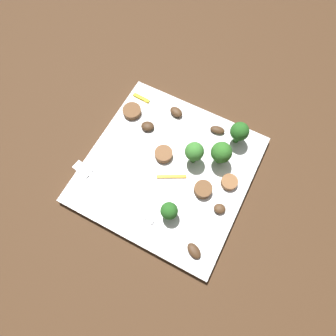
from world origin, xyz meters
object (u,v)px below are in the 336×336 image
object	(u,v)px
broccoli_floret_1	(239,132)
pepper_strip_0	(141,98)
fork	(107,187)
pepper_strip_1	(172,177)
broccoli_floret_2	(194,152)
sausage_slice_0	(132,111)
mushroom_2	(220,209)
broccoli_floret_3	(169,211)
mushroom_4	(217,130)
sausage_slice_3	(229,182)
plate	(168,170)
mushroom_3	(194,251)
mushroom_1	(176,112)
broccoli_floret_0	(221,153)
sausage_slice_1	(203,189)
mushroom_0	(148,126)
sausage_slice_2	(164,154)

from	to	relation	value
broccoli_floret_1	pepper_strip_0	bearing A→B (deg)	-0.22
fork	pepper_strip_1	size ratio (longest dim) A/B	3.35
broccoli_floret_1	broccoli_floret_2	bearing A→B (deg)	53.57
sausage_slice_0	mushroom_2	xyz separation A→B (m)	(-0.23, 0.10, 0.00)
broccoli_floret_3	sausage_slice_0	distance (m)	0.22
mushroom_4	sausage_slice_3	bearing A→B (deg)	125.14
plate	mushroom_3	distance (m)	0.15
mushroom_1	broccoli_floret_3	bearing A→B (deg)	113.56
broccoli_floret_0	mushroom_3	xyz separation A→B (m)	(-0.03, 0.17, -0.03)
broccoli_floret_1	mushroom_2	size ratio (longest dim) A/B	2.58
sausage_slice_1	mushroom_1	xyz separation A→B (m)	(0.11, -0.12, -0.00)
broccoli_floret_3	mushroom_0	xyz separation A→B (m)	(0.11, -0.13, -0.02)
mushroom_3	fork	bearing A→B (deg)	-8.42
broccoli_floret_0	mushroom_2	distance (m)	0.10
sausage_slice_3	mushroom_3	xyz separation A→B (m)	(0.00, 0.13, -0.00)
sausage_slice_2	mushroom_0	xyz separation A→B (m)	(0.05, -0.04, -0.00)
fork	pepper_strip_0	xyz separation A→B (m)	(0.04, -0.19, 0.00)
broccoli_floret_1	sausage_slice_0	bearing A→B (deg)	10.20
sausage_slice_2	broccoli_floret_0	bearing A→B (deg)	-158.62
broccoli_floret_0	mushroom_3	bearing A→B (deg)	100.25
sausage_slice_3	mushroom_3	size ratio (longest dim) A/B	1.04
plate	sausage_slice_0	bearing A→B (deg)	-31.59
sausage_slice_2	mushroom_3	bearing A→B (deg)	133.81
sausage_slice_0	pepper_strip_1	distance (m)	0.16
broccoli_floret_2	mushroom_3	distance (m)	0.17
mushroom_4	mushroom_1	bearing A→B (deg)	0.86
plate	mushroom_0	xyz separation A→B (m)	(0.07, -0.06, 0.01)
sausage_slice_3	sausage_slice_2	bearing A→B (deg)	2.52
broccoli_floret_2	sausage_slice_0	xyz separation A→B (m)	(0.15, -0.04, -0.03)
sausage_slice_2	mushroom_4	size ratio (longest dim) A/B	1.18
broccoli_floret_0	broccoli_floret_2	distance (m)	0.05
broccoli_floret_2	pepper_strip_0	bearing A→B (deg)	-26.26
pepper_strip_0	pepper_strip_1	size ratio (longest dim) A/B	0.66
sausage_slice_0	fork	bearing A→B (deg)	103.94
broccoli_floret_2	mushroom_4	world-z (taller)	broccoli_floret_2
sausage_slice_0	broccoli_floret_3	bearing A→B (deg)	137.04
broccoli_floret_3	mushroom_4	size ratio (longest dim) A/B	1.47
fork	mushroom_1	distance (m)	0.20
broccoli_floret_0	sausage_slice_0	xyz separation A→B (m)	(0.19, -0.02, -0.03)
sausage_slice_2	mushroom_0	distance (m)	0.07
sausage_slice_3	sausage_slice_0	bearing A→B (deg)	-11.99
broccoli_floret_0	pepper_strip_1	distance (m)	0.10
mushroom_1	pepper_strip_0	distance (m)	0.08
plate	fork	size ratio (longest dim) A/B	1.61
broccoli_floret_1	pepper_strip_0	world-z (taller)	broccoli_floret_1
broccoli_floret_1	broccoli_floret_2	xyz separation A→B (m)	(0.05, 0.07, 0.00)
mushroom_0	mushroom_3	world-z (taller)	mushroom_0
broccoli_floret_2	mushroom_3	world-z (taller)	broccoli_floret_2
broccoli_floret_1	mushroom_0	bearing A→B (deg)	18.09
pepper_strip_0	mushroom_2	bearing A→B (deg)	149.25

